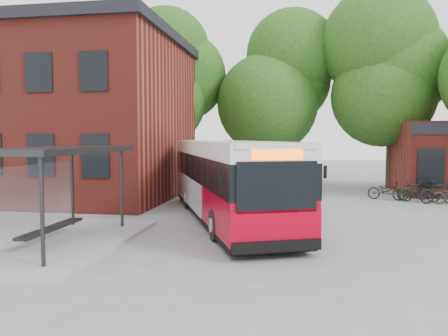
% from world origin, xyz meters
% --- Properties ---
extents(ground, '(100.00, 100.00, 0.00)m').
position_xyz_m(ground, '(0.00, 0.00, 0.00)').
color(ground, slate).
extents(station_building, '(18.40, 10.40, 8.50)m').
position_xyz_m(station_building, '(-13.00, 9.00, 4.25)').
color(station_building, maroon).
rests_on(station_building, ground).
extents(bus_shelter, '(3.60, 7.00, 2.90)m').
position_xyz_m(bus_shelter, '(-4.50, -1.00, 1.45)').
color(bus_shelter, '#29292D').
rests_on(bus_shelter, ground).
extents(bike_rail, '(5.20, 0.10, 0.38)m').
position_xyz_m(bike_rail, '(9.28, 10.00, 0.19)').
color(bike_rail, '#29292D').
rests_on(bike_rail, ground).
extents(tree_0, '(7.92, 7.92, 11.00)m').
position_xyz_m(tree_0, '(-6.00, 16.00, 5.50)').
color(tree_0, '#204C14').
rests_on(tree_0, ground).
extents(tree_1, '(7.92, 7.92, 10.40)m').
position_xyz_m(tree_1, '(1.00, 17.00, 5.20)').
color(tree_1, '#204C14').
rests_on(tree_1, ground).
extents(tree_2, '(7.92, 7.92, 11.00)m').
position_xyz_m(tree_2, '(8.00, 16.00, 5.50)').
color(tree_2, '#204C14').
rests_on(tree_2, ground).
extents(city_bus, '(6.74, 11.94, 3.01)m').
position_xyz_m(city_bus, '(-0.40, 3.85, 1.51)').
color(city_bus, '#AE0017').
rests_on(city_bus, ground).
extents(bicycle_0, '(1.91, 1.16, 0.95)m').
position_xyz_m(bicycle_0, '(6.75, 10.38, 0.47)').
color(bicycle_0, black).
rests_on(bicycle_0, ground).
extents(bicycle_1, '(1.73, 0.86, 1.00)m').
position_xyz_m(bicycle_1, '(8.02, 10.35, 0.50)').
color(bicycle_1, black).
rests_on(bicycle_1, ground).
extents(bicycle_2, '(1.93, 0.82, 0.99)m').
position_xyz_m(bicycle_2, '(8.21, 9.85, 0.49)').
color(bicycle_2, black).
rests_on(bicycle_2, ground).
extents(bicycle_3, '(1.92, 0.97, 1.11)m').
position_xyz_m(bicycle_3, '(8.91, 9.32, 0.55)').
color(bicycle_3, black).
rests_on(bicycle_3, ground).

